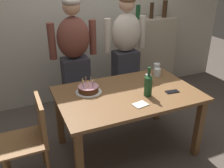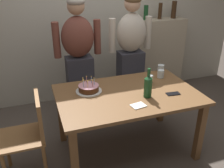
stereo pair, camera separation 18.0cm
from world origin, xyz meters
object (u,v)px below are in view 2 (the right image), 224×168
object	(u,v)px
cell_phone	(173,94)
person_man_bearded	(79,61)
napkin_stack	(138,106)
water_glass_side	(150,80)
dining_chair	(31,131)
water_glass_far	(161,69)
person_woman_cardigan	(131,55)
water_glass_near	(161,74)
wine_bottle	(148,86)
birthday_cake	(89,89)

from	to	relation	value
cell_phone	person_man_bearded	distance (m)	1.28
napkin_stack	person_man_bearded	xyz separation A→B (m)	(-0.34, 1.11, 0.13)
water_glass_side	dining_chair	bearing A→B (deg)	-173.34
water_glass_far	dining_chair	bearing A→B (deg)	-165.29
person_man_bearded	person_woman_cardigan	world-z (taller)	same
water_glass_near	water_glass_side	size ratio (longest dim) A/B	0.82
water_glass_side	dining_chair	distance (m)	1.38
water_glass_far	cell_phone	world-z (taller)	water_glass_far
water_glass_near	wine_bottle	world-z (taller)	wine_bottle
dining_chair	birthday_cake	bearing A→B (deg)	107.81
cell_phone	dining_chair	bearing A→B (deg)	-179.95
napkin_stack	person_man_bearded	world-z (taller)	person_man_bearded
person_woman_cardigan	dining_chair	bearing A→B (deg)	31.46
water_glass_far	water_glass_side	xyz separation A→B (m)	(-0.29, -0.27, 0.00)
cell_phone	napkin_stack	distance (m)	0.47
cell_phone	person_man_bearded	size ratio (longest dim) A/B	0.09
napkin_stack	dining_chair	size ratio (longest dim) A/B	0.16
water_glass_near	napkin_stack	distance (m)	0.78
water_glass_near	cell_phone	bearing A→B (deg)	-102.17
birthday_cake	water_glass_side	size ratio (longest dim) A/B	2.43
dining_chair	water_glass_far	bearing A→B (deg)	104.71
birthday_cake	water_glass_side	world-z (taller)	birthday_cake
water_glass_near	wine_bottle	bearing A→B (deg)	-133.19
water_glass_far	person_man_bearded	size ratio (longest dim) A/B	0.06
water_glass_far	person_man_bearded	world-z (taller)	person_man_bearded
water_glass_near	water_glass_side	bearing A→B (deg)	-147.18
wine_bottle	person_man_bearded	distance (m)	1.09
water_glass_near	person_man_bearded	xyz separation A→B (m)	(-0.89, 0.56, 0.09)
cell_phone	water_glass_side	bearing A→B (deg)	118.55
water_glass_near	person_woman_cardigan	size ratio (longest dim) A/B	0.06
person_woman_cardigan	dining_chair	xyz separation A→B (m)	(-1.40, -0.86, -0.36)
water_glass_far	dining_chair	xyz separation A→B (m)	(-1.64, -0.43, -0.28)
water_glass_side	water_glass_far	bearing A→B (deg)	42.88
cell_phone	water_glass_near	bearing A→B (deg)	83.37
birthday_cake	dining_chair	size ratio (longest dim) A/B	0.32
water_glass_near	person_woman_cardigan	distance (m)	0.59
wine_bottle	person_man_bearded	world-z (taller)	person_man_bearded
wine_bottle	person_woman_cardigan	distance (m)	0.98
napkin_stack	water_glass_near	bearing A→B (deg)	45.11
wine_bottle	person_woman_cardigan	xyz separation A→B (m)	(0.21, 0.96, 0.01)
water_glass_side	person_woman_cardigan	distance (m)	0.71
birthday_cake	napkin_stack	world-z (taller)	birthday_cake
birthday_cake	wine_bottle	xyz separation A→B (m)	(0.55, -0.31, 0.09)
cell_phone	dining_chair	size ratio (longest dim) A/B	0.17
napkin_stack	person_woman_cardigan	distance (m)	1.18
birthday_cake	dining_chair	bearing A→B (deg)	-162.19
water_glass_far	dining_chair	world-z (taller)	dining_chair
napkin_stack	dining_chair	bearing A→B (deg)	166.13
birthday_cake	person_woman_cardigan	distance (m)	1.01
water_glass_side	wine_bottle	bearing A→B (deg)	-121.12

